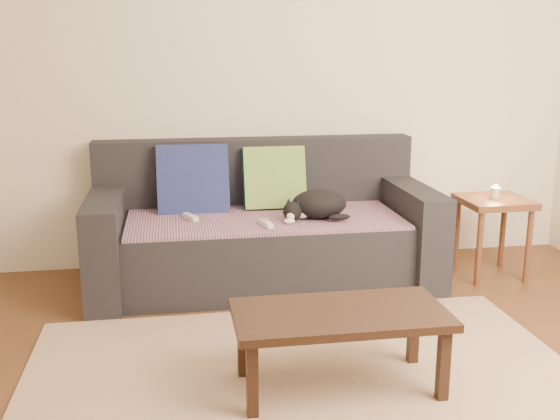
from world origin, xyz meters
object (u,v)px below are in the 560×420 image
(side_table, at_px, (494,212))
(coffee_table, at_px, (340,321))
(cat, at_px, (317,205))
(wii_remote_b, at_px, (266,224))
(sofa, at_px, (262,234))
(wii_remote_a, at_px, (191,217))

(side_table, height_order, coffee_table, side_table)
(side_table, bearing_deg, cat, -178.90)
(wii_remote_b, xyz_separation_m, side_table, (1.50, 0.16, -0.03))
(sofa, relative_size, wii_remote_a, 14.00)
(wii_remote_b, bearing_deg, sofa, -17.53)
(wii_remote_a, height_order, side_table, side_table)
(sofa, relative_size, wii_remote_b, 14.00)
(sofa, distance_m, side_table, 1.49)
(sofa, height_order, cat, sofa)
(cat, bearing_deg, wii_remote_b, -139.60)
(side_table, bearing_deg, wii_remote_a, 177.91)
(sofa, height_order, wii_remote_b, sofa)
(wii_remote_b, distance_m, side_table, 1.50)
(wii_remote_a, relative_size, coffee_table, 0.17)
(cat, relative_size, wii_remote_a, 2.97)
(sofa, xyz_separation_m, side_table, (1.47, -0.15, 0.12))
(wii_remote_a, distance_m, side_table, 1.92)
(sofa, xyz_separation_m, wii_remote_b, (-0.02, -0.31, 0.15))
(wii_remote_a, bearing_deg, sofa, -102.97)
(sofa, xyz_separation_m, wii_remote_a, (-0.45, -0.08, 0.15))
(cat, height_order, side_table, cat)
(wii_remote_a, bearing_deg, coffee_table, 179.93)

